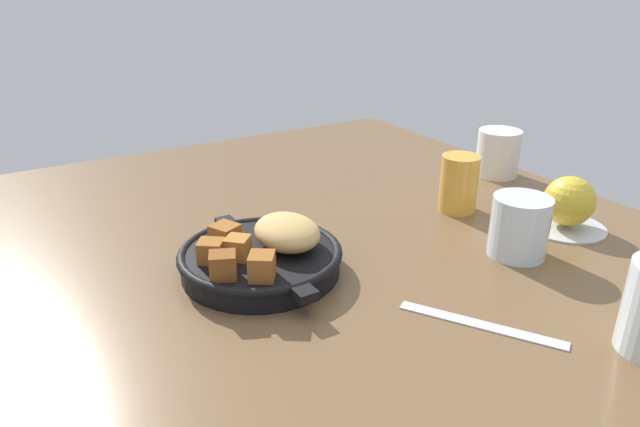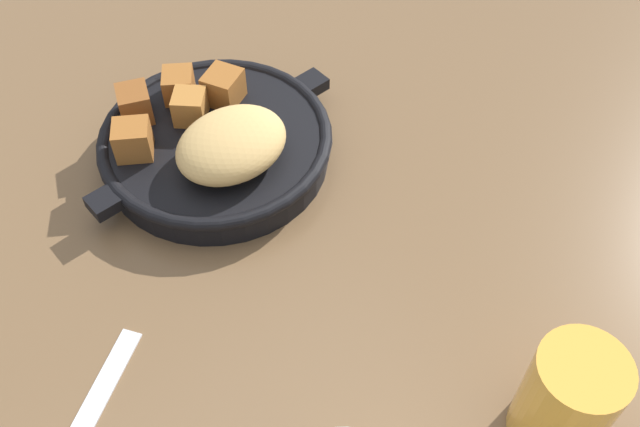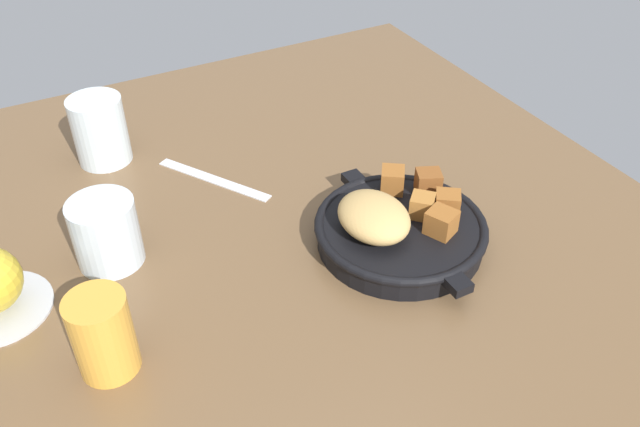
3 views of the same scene
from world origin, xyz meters
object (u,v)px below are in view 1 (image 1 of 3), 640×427
at_px(red_apple, 569,201).
at_px(butter_knife, 481,324).
at_px(cast_iron_skillet, 263,255).
at_px(ceramic_mug_white, 498,153).
at_px(water_glass_short, 519,227).
at_px(juice_glass_amber, 459,183).

xyz_separation_m(red_apple, butter_knife, (0.12, -0.30, -0.04)).
height_order(cast_iron_skillet, ceramic_mug_white, ceramic_mug_white).
height_order(red_apple, water_glass_short, water_glass_short).
bearing_deg(ceramic_mug_white, juice_glass_amber, -64.46).
bearing_deg(ceramic_mug_white, red_apple, -22.56).
bearing_deg(water_glass_short, butter_knife, -59.47).
bearing_deg(cast_iron_skillet, red_apple, 75.95).
distance_m(cast_iron_skillet, water_glass_short, 0.35).
distance_m(butter_knife, juice_glass_amber, 0.34).
relative_size(butter_knife, water_glass_short, 2.18).
xyz_separation_m(red_apple, ceramic_mug_white, (-0.23, 0.09, 0.00)).
bearing_deg(butter_knife, red_apple, 79.80).
height_order(red_apple, butter_knife, red_apple).
relative_size(cast_iron_skillet, water_glass_short, 3.02).
xyz_separation_m(juice_glass_amber, water_glass_short, (0.16, -0.04, -0.00)).
xyz_separation_m(cast_iron_skillet, red_apple, (0.11, 0.45, 0.02)).
relative_size(cast_iron_skillet, butter_knife, 1.38).
distance_m(red_apple, butter_knife, 0.33).
height_order(red_apple, ceramic_mug_white, ceramic_mug_white).
distance_m(butter_knife, water_glass_short, 0.20).
relative_size(red_apple, ceramic_mug_white, 0.86).
bearing_deg(butter_knife, ceramic_mug_white, 99.21).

